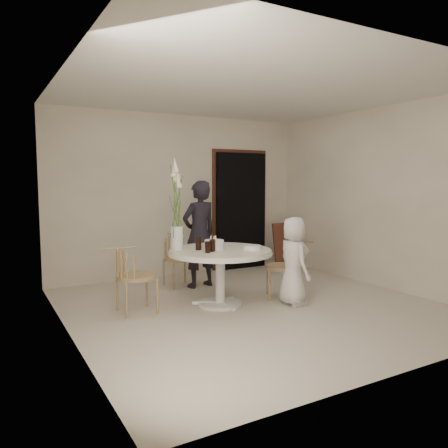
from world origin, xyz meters
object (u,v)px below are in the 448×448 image
boy (294,261)px  flower_vase (177,211)px  chair_far (176,252)px  chair_right (290,261)px  table (220,258)px  girl (199,234)px  birthday_cake (214,245)px  chair_left (127,270)px

boy → flower_vase: size_ratio=0.98×
chair_far → boy: 1.96m
chair_right → boy: boy is taller
table → girl: bearing=78.5°
birthday_cake → flower_vase: 0.64m
chair_far → birthday_cake: birthday_cake is taller
boy → chair_left: bearing=80.3°
chair_far → chair_left: bearing=-137.0°
chair_right → chair_left: size_ratio=0.95×
boy → birthday_cake: (-0.90, 0.48, 0.22)m
girl → flower_vase: flower_vase is taller
chair_far → boy: size_ratio=0.69×
chair_right → flower_vase: bearing=-75.7°
chair_right → girl: size_ratio=0.49×
chair_far → chair_right: 1.80m
chair_right → flower_vase: size_ratio=0.67×
chair_far → girl: 0.48m
boy → flower_vase: flower_vase is taller
boy → flower_vase: (-1.32, 0.70, 0.65)m
birthday_cake → boy: bearing=-28.1°
table → chair_left: size_ratio=1.61×
chair_left → boy: size_ratio=0.72×
girl → birthday_cake: size_ratio=6.46×
chair_right → birthday_cake: bearing=-70.4°
chair_right → table: bearing=-68.1°
table → girl: size_ratio=0.83×
table → birthday_cake: (-0.06, 0.05, 0.17)m
table → boy: (0.84, -0.43, -0.04)m
girl → chair_right: bearing=115.0°
table → chair_left: (-1.15, 0.23, -0.08)m
table → birthday_cake: bearing=138.8°
chair_left → birthday_cake: bearing=-99.0°
boy → flower_vase: bearing=70.6°
birthday_cake → chair_left: bearing=171.0°
chair_right → flower_vase: (-1.50, 0.40, 0.71)m
chair_left → chair_right: bearing=-99.3°
chair_left → flower_vase: bearing=-86.2°
girl → flower_vase: size_ratio=1.37×
chair_far → flower_vase: size_ratio=0.67×
chair_left → girl: size_ratio=0.52×
table → chair_far: size_ratio=1.70×
chair_far → birthday_cake: (-0.01, -1.26, 0.28)m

